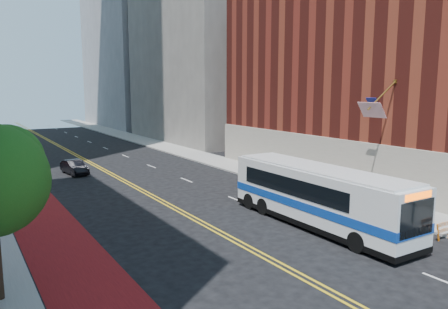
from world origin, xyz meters
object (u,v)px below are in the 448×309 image
car_a (12,198)px  car_b (74,167)px  transit_bus (317,195)px  car_c (27,158)px

car_a → car_b: car_a is taller
car_a → car_b: 11.60m
car_a → car_b: (6.36, 9.70, -0.01)m
car_a → transit_bus: bearing=-58.5°
car_c → car_a: bearing=-84.0°
transit_bus → car_c: 33.81m
car_a → car_c: car_a is taller
transit_bus → car_a: transit_bus is taller
transit_bus → car_c: size_ratio=2.82×
transit_bus → car_a: 20.23m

